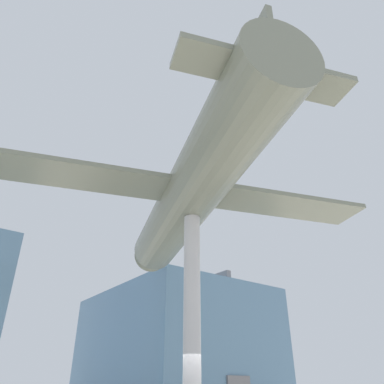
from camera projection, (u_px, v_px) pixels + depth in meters
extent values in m
cube|color=slate|center=(175.00, 351.00, 28.07)|extent=(10.58, 13.52, 8.23)
cube|color=slate|center=(176.00, 292.00, 30.15)|extent=(0.36, 12.84, 0.60)
cylinder|color=#B7B7BC|center=(192.00, 318.00, 12.35)|extent=(0.58, 0.58, 7.24)
cylinder|color=slate|center=(192.00, 192.00, 14.57)|extent=(6.84, 14.21, 2.18)
cube|color=slate|center=(192.00, 192.00, 14.57)|extent=(14.46, 6.70, 0.18)
cube|color=slate|center=(265.00, 73.00, 9.34)|extent=(4.76, 2.51, 0.18)
cube|color=slate|center=(262.00, 46.00, 9.80)|extent=(0.54, 1.10, 1.84)
cone|color=slate|center=(152.00, 253.00, 21.02)|extent=(2.08, 1.55, 1.85)
sphere|color=black|center=(150.00, 257.00, 21.59)|extent=(0.44, 0.44, 0.44)
sphere|color=tan|center=(189.00, 383.00, 14.06)|extent=(0.28, 0.28, 0.28)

